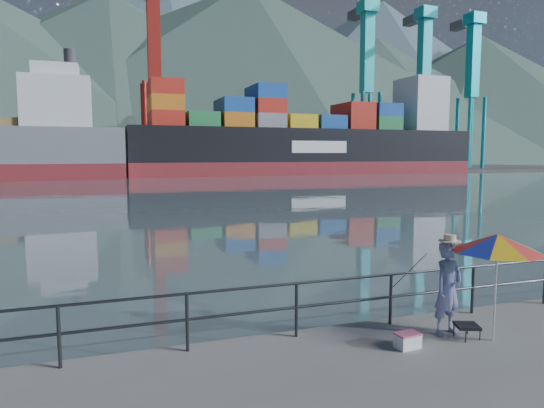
{
  "coord_description": "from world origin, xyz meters",
  "views": [
    {
      "loc": [
        -4.26,
        -6.3,
        3.35
      ],
      "look_at": [
        0.02,
        6.0,
        2.0
      ],
      "focal_mm": 32.0,
      "sensor_mm": 36.0,
      "label": 1
    }
  ],
  "objects_px": {
    "fisherman": "(448,288)",
    "beach_umbrella": "(498,243)",
    "cooler_bag": "(407,341)",
    "container_ship": "(316,140)"
  },
  "relations": [
    {
      "from": "container_ship",
      "to": "cooler_bag",
      "type": "bearing_deg",
      "value": -113.19
    },
    {
      "from": "fisherman",
      "to": "cooler_bag",
      "type": "xyz_separation_m",
      "value": [
        -1.1,
        -0.35,
        -0.75
      ]
    },
    {
      "from": "beach_umbrella",
      "to": "container_ship",
      "type": "relative_size",
      "value": 0.03
    },
    {
      "from": "fisherman",
      "to": "beach_umbrella",
      "type": "bearing_deg",
      "value": -58.35
    },
    {
      "from": "cooler_bag",
      "to": "container_ship",
      "type": "distance_m",
      "value": 79.3
    },
    {
      "from": "cooler_bag",
      "to": "container_ship",
      "type": "height_order",
      "value": "container_ship"
    },
    {
      "from": "beach_umbrella",
      "to": "container_ship",
      "type": "bearing_deg",
      "value": 67.99
    },
    {
      "from": "fisherman",
      "to": "beach_umbrella",
      "type": "distance_m",
      "value": 1.22
    },
    {
      "from": "fisherman",
      "to": "cooler_bag",
      "type": "bearing_deg",
      "value": -174.93
    },
    {
      "from": "beach_umbrella",
      "to": "cooler_bag",
      "type": "bearing_deg",
      "value": 172.27
    }
  ]
}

